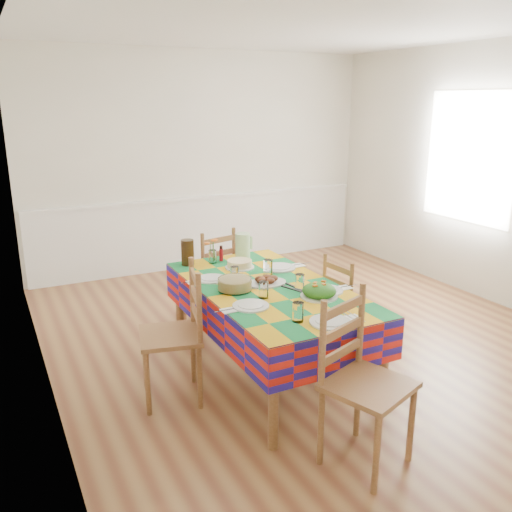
{
  "coord_description": "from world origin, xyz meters",
  "views": [
    {
      "loc": [
        -2.53,
        -3.94,
        2.11
      ],
      "look_at": [
        -0.68,
        -0.31,
        0.92
      ],
      "focal_mm": 38.0,
      "sensor_mm": 36.0,
      "label": 1
    }
  ],
  "objects": [
    {
      "name": "chair_left",
      "position": [
        -1.43,
        -0.53,
        0.49
      ],
      "size": [
        0.51,
        0.53,
        1.0
      ],
      "rotation": [
        0.0,
        0.0,
        -1.8
      ],
      "color": "brown",
      "rests_on": "room"
    },
    {
      "name": "name_card",
      "position": [
        -0.66,
        -1.4,
        0.74
      ],
      "size": [
        0.08,
        0.02,
        0.02
      ],
      "primitive_type": "cube",
      "color": "silver",
      "rests_on": "dining_table"
    },
    {
      "name": "salad_platter",
      "position": [
        -0.46,
        -0.88,
        0.78
      ],
      "size": [
        0.27,
        0.27,
        0.11
      ],
      "color": "silver",
      "rests_on": "dining_table"
    },
    {
      "name": "meat_platter",
      "position": [
        -0.67,
        -0.46,
        0.76
      ],
      "size": [
        0.32,
        0.23,
        0.06
      ],
      "color": "silver",
      "rests_on": "dining_table"
    },
    {
      "name": "setting_right_far",
      "position": [
        -0.44,
        -0.2,
        0.76
      ],
      "size": [
        0.52,
        0.3,
        0.13
      ],
      "rotation": [
        0.0,
        0.0,
        -1.57
      ],
      "color": "silver",
      "rests_on": "dining_table"
    },
    {
      "name": "setting_right_near",
      "position": [
        -0.4,
        -0.76,
        0.76
      ],
      "size": [
        0.48,
        0.28,
        0.12
      ],
      "rotation": [
        0.0,
        0.0,
        -1.57
      ],
      "color": "silver",
      "rests_on": "dining_table"
    },
    {
      "name": "tea_pitcher",
      "position": [
        -1.03,
        0.3,
        0.85
      ],
      "size": [
        0.11,
        0.11,
        0.22
      ],
      "primitive_type": "cylinder",
      "color": "black",
      "rests_on": "dining_table"
    },
    {
      "name": "chair_far",
      "position": [
        -0.67,
        0.67,
        0.46
      ],
      "size": [
        0.49,
        0.48,
        0.94
      ],
      "rotation": [
        0.0,
        0.0,
        3.36
      ],
      "color": "brown",
      "rests_on": "room"
    },
    {
      "name": "setting_left_near",
      "position": [
        -0.93,
        -0.79,
        0.76
      ],
      "size": [
        0.46,
        0.28,
        0.12
      ],
      "rotation": [
        0.0,
        0.0,
        1.57
      ],
      "color": "silver",
      "rests_on": "dining_table"
    },
    {
      "name": "setting_near_head",
      "position": [
        -0.72,
        -1.27,
        0.76
      ],
      "size": [
        0.44,
        0.29,
        0.13
      ],
      "color": "silver",
      "rests_on": "dining_table"
    },
    {
      "name": "hot_sauce",
      "position": [
        -0.73,
        0.28,
        0.8
      ],
      "size": [
        0.03,
        0.03,
        0.14
      ],
      "primitive_type": "cylinder",
      "color": "#AE0D18",
      "rests_on": "dining_table"
    },
    {
      "name": "setting_left_far",
      "position": [
        -0.95,
        -0.2,
        0.76
      ],
      "size": [
        0.44,
        0.26,
        0.12
      ],
      "rotation": [
        0.0,
        0.0,
        1.57
      ],
      "color": "silver",
      "rests_on": "dining_table"
    },
    {
      "name": "room",
      "position": [
        0.0,
        0.0,
        1.35
      ],
      "size": [
        4.58,
        5.08,
        2.78
      ],
      "color": "brown",
      "rests_on": "ground"
    },
    {
      "name": "green_pitcher",
      "position": [
        -0.52,
        0.27,
        0.85
      ],
      "size": [
        0.13,
        0.13,
        0.23
      ],
      "primitive_type": "cylinder",
      "color": "#BFECA7",
      "rests_on": "dining_table"
    },
    {
      "name": "pasta_bowl",
      "position": [
        -0.94,
        -0.47,
        0.78
      ],
      "size": [
        0.26,
        0.26,
        0.09
      ],
      "color": "white",
      "rests_on": "dining_table"
    },
    {
      "name": "serving_utensils",
      "position": [
        -0.55,
        -0.59,
        0.74
      ],
      "size": [
        0.15,
        0.33,
        0.01
      ],
      "color": "black",
      "rests_on": "dining_table"
    },
    {
      "name": "wainscot",
      "position": [
        0.0,
        2.48,
        0.49
      ],
      "size": [
        4.41,
        0.06,
        0.92
      ],
      "color": "white",
      "rests_on": "room"
    },
    {
      "name": "flower_vase",
      "position": [
        -0.82,
        0.25,
        0.83
      ],
      "size": [
        0.14,
        0.11,
        0.22
      ],
      "color": "white",
      "rests_on": "dining_table"
    },
    {
      "name": "chair_right",
      "position": [
        0.08,
        -0.52,
        0.43
      ],
      "size": [
        0.4,
        0.42,
        0.88
      ],
      "rotation": [
        0.0,
        0.0,
        1.66
      ],
      "color": "brown",
      "rests_on": "room"
    },
    {
      "name": "dining_table",
      "position": [
        -0.68,
        -0.51,
        0.65
      ],
      "size": [
        1.02,
        1.89,
        0.73
      ],
      "color": "brown",
      "rests_on": "room"
    },
    {
      "name": "window_right",
      "position": [
        2.23,
        0.3,
        1.5
      ],
      "size": [
        0.0,
        1.4,
        1.4
      ],
      "primitive_type": "plane",
      "rotation": [
        0.0,
        -1.57,
        0.0
      ],
      "color": "white",
      "rests_on": "room"
    },
    {
      "name": "cake",
      "position": [
        -0.67,
        0.02,
        0.77
      ],
      "size": [
        0.25,
        0.25,
        0.07
      ],
      "color": "silver",
      "rests_on": "dining_table"
    },
    {
      "name": "chair_near",
      "position": [
        -0.69,
        -1.7,
        0.51
      ],
      "size": [
        0.58,
        0.57,
        1.04
      ],
      "rotation": [
        0.0,
        0.0,
        0.35
      ],
      "color": "brown",
      "rests_on": "room"
    }
  ]
}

